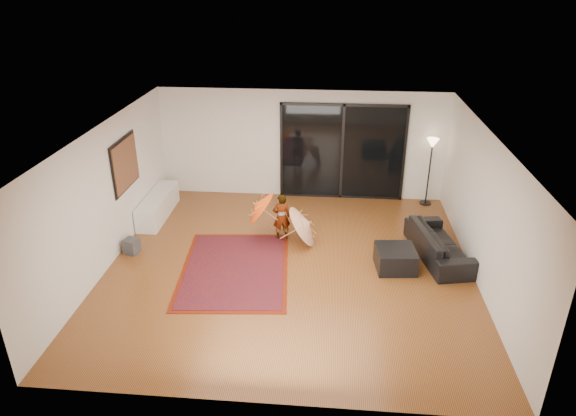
# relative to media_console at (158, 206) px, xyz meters

# --- Properties ---
(floor) EXTENTS (7.00, 7.00, 0.00)m
(floor) POSITION_rel_media_console_xyz_m (3.25, -1.99, -0.26)
(floor) COLOR brown
(floor) RESTS_ON ground
(ceiling) EXTENTS (7.00, 7.00, 0.00)m
(ceiling) POSITION_rel_media_console_xyz_m (3.25, -1.99, 2.44)
(ceiling) COLOR white
(ceiling) RESTS_ON wall_back
(wall_back) EXTENTS (7.00, 0.00, 7.00)m
(wall_back) POSITION_rel_media_console_xyz_m (3.25, 1.51, 1.09)
(wall_back) COLOR silver
(wall_back) RESTS_ON floor
(wall_front) EXTENTS (7.00, 0.00, 7.00)m
(wall_front) POSITION_rel_media_console_xyz_m (3.25, -5.49, 1.09)
(wall_front) COLOR silver
(wall_front) RESTS_ON floor
(wall_left) EXTENTS (0.00, 7.00, 7.00)m
(wall_left) POSITION_rel_media_console_xyz_m (-0.25, -1.99, 1.09)
(wall_left) COLOR silver
(wall_left) RESTS_ON floor
(wall_right) EXTENTS (0.00, 7.00, 7.00)m
(wall_right) POSITION_rel_media_console_xyz_m (6.75, -1.99, 1.09)
(wall_right) COLOR silver
(wall_right) RESTS_ON floor
(sliding_door) EXTENTS (3.06, 0.07, 2.40)m
(sliding_door) POSITION_rel_media_console_xyz_m (4.25, 1.48, 0.94)
(sliding_door) COLOR black
(sliding_door) RESTS_ON wall_back
(painting) EXTENTS (0.04, 1.28, 1.08)m
(painting) POSITION_rel_media_console_xyz_m (-0.21, -0.99, 1.39)
(painting) COLOR black
(painting) RESTS_ON wall_left
(media_console) EXTENTS (0.49, 1.88, 0.52)m
(media_console) POSITION_rel_media_console_xyz_m (0.00, 0.00, 0.00)
(media_console) COLOR white
(media_console) RESTS_ON floor
(speaker) EXTENTS (0.33, 0.33, 0.31)m
(speaker) POSITION_rel_media_console_xyz_m (0.00, -1.74, -0.11)
(speaker) COLOR #424244
(speaker) RESTS_ON floor
(persian_rug) EXTENTS (2.25, 2.99, 0.02)m
(persian_rug) POSITION_rel_media_console_xyz_m (2.21, -2.20, -0.25)
(persian_rug) COLOR #601708
(persian_rug) RESTS_ON floor
(sofa) EXTENTS (1.17, 2.12, 0.59)m
(sofa) POSITION_rel_media_console_xyz_m (6.20, -1.34, 0.03)
(sofa) COLOR black
(sofa) RESTS_ON floor
(ottoman) EXTENTS (0.80, 0.80, 0.42)m
(ottoman) POSITION_rel_media_console_xyz_m (5.29, -1.86, -0.05)
(ottoman) COLOR black
(ottoman) RESTS_ON floor
(floor_lamp) EXTENTS (0.29, 0.29, 1.67)m
(floor_lamp) POSITION_rel_media_console_xyz_m (6.35, 1.26, 1.06)
(floor_lamp) COLOR black
(floor_lamp) RESTS_ON floor
(child) EXTENTS (0.43, 0.34, 1.04)m
(child) POSITION_rel_media_console_xyz_m (2.99, -0.87, 0.26)
(child) COLOR #999999
(child) RESTS_ON floor
(parasol_orange) EXTENTS (0.63, 0.82, 0.87)m
(parasol_orange) POSITION_rel_media_console_xyz_m (2.44, -0.92, 0.47)
(parasol_orange) COLOR #FF4D0D
(parasol_orange) RESTS_ON child
(parasol_white) EXTENTS (0.67, 0.92, 0.97)m
(parasol_white) POSITION_rel_media_console_xyz_m (3.59, -1.02, 0.24)
(parasol_white) COLOR beige
(parasol_white) RESTS_ON floor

